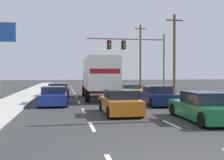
# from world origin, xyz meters

# --- Properties ---
(ground_plane) EXTENTS (140.00, 140.00, 0.00)m
(ground_plane) POSITION_xyz_m (0.00, 25.00, 0.00)
(ground_plane) COLOR #333335
(sidewalk_right) EXTENTS (2.56, 80.00, 0.14)m
(sidewalk_right) POSITION_xyz_m (6.53, 20.00, 0.07)
(sidewalk_right) COLOR #B2AFA8
(sidewalk_right) RESTS_ON ground_plane
(sidewalk_left) EXTENTS (2.56, 80.00, 0.14)m
(sidewalk_left) POSITION_xyz_m (-6.53, 20.00, 0.07)
(sidewalk_left) COLOR #B2AFA8
(sidewalk_left) RESTS_ON ground_plane
(lane_markings) EXTENTS (3.54, 52.00, 0.01)m
(lane_markings) POSITION_xyz_m (0.00, 20.29, 0.00)
(lane_markings) COLOR silver
(lane_markings) RESTS_ON ground_plane
(car_maroon) EXTENTS (2.05, 4.56, 1.25)m
(car_maroon) POSITION_xyz_m (-3.35, 20.92, 0.59)
(car_maroon) COLOR maroon
(car_maroon) RESTS_ON ground_plane
(car_blue) EXTENTS (1.94, 4.65, 1.28)m
(car_blue) POSITION_xyz_m (-3.51, 13.91, 0.58)
(car_blue) COLOR #1E389E
(car_blue) RESTS_ON ground_plane
(box_truck) EXTENTS (2.74, 8.86, 3.48)m
(box_truck) POSITION_xyz_m (0.11, 17.64, 2.01)
(box_truck) COLOR white
(box_truck) RESTS_ON ground_plane
(car_orange) EXTENTS (1.84, 4.06, 1.31)m
(car_orange) POSITION_xyz_m (0.13, 8.67, 0.59)
(car_orange) COLOR orange
(car_orange) RESTS_ON ground_plane
(car_yellow) EXTENTS (1.97, 4.35, 1.15)m
(car_yellow) POSITION_xyz_m (3.53, 20.59, 0.54)
(car_yellow) COLOR yellow
(car_yellow) RESTS_ON ground_plane
(car_navy) EXTENTS (2.05, 4.69, 1.33)m
(car_navy) POSITION_xyz_m (3.56, 12.78, 0.60)
(car_navy) COLOR #141E4C
(car_navy) RESTS_ON ground_plane
(car_green) EXTENTS (2.09, 4.65, 1.33)m
(car_green) POSITION_xyz_m (3.53, 5.94, 0.60)
(car_green) COLOR #196B38
(car_green) RESTS_ON ground_plane
(traffic_signal_mast) EXTENTS (8.77, 0.69, 6.63)m
(traffic_signal_mast) POSITION_xyz_m (4.59, 24.17, 4.84)
(traffic_signal_mast) COLOR #595B56
(traffic_signal_mast) RESTS_ON ground_plane
(utility_pole_mid) EXTENTS (1.80, 0.28, 8.34)m
(utility_pole_mid) POSITION_xyz_m (8.58, 22.01, 4.31)
(utility_pole_mid) COLOR brown
(utility_pole_mid) RESTS_ON ground_plane
(utility_pole_far) EXTENTS (1.80, 0.28, 9.67)m
(utility_pole_far) POSITION_xyz_m (8.75, 36.03, 4.97)
(utility_pole_far) COLOR brown
(utility_pole_far) RESTS_ON ground_plane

